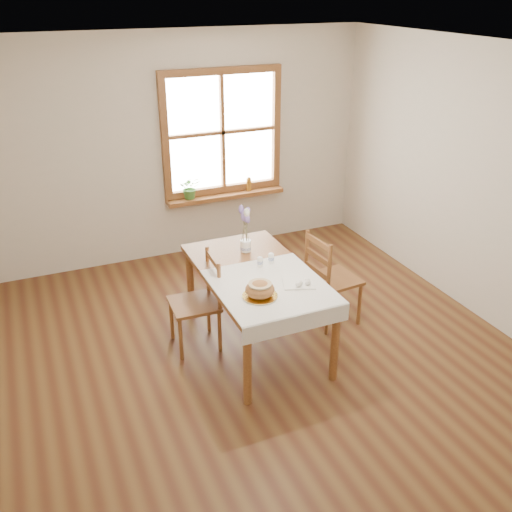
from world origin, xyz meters
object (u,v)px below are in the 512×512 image
(dining_table, at_px, (256,280))
(chair_left, at_px, (194,303))
(chair_right, at_px, (334,278))
(bread_plate, at_px, (260,296))
(flower_vase, at_px, (246,247))

(dining_table, distance_m, chair_left, 0.60)
(dining_table, bearing_deg, chair_right, 5.35)
(chair_left, height_order, bread_plate, chair_left)
(dining_table, distance_m, flower_vase, 0.43)
(chair_left, relative_size, flower_vase, 8.13)
(chair_left, bearing_deg, chair_right, 87.79)
(dining_table, relative_size, chair_right, 1.70)
(chair_left, xyz_separation_m, chair_right, (1.37, -0.12, 0.02))
(chair_left, xyz_separation_m, bread_plate, (0.37, -0.64, 0.32))
(dining_table, xyz_separation_m, chair_left, (-0.52, 0.20, -0.22))
(bread_plate, height_order, flower_vase, flower_vase)
(dining_table, bearing_deg, bread_plate, -109.39)
(dining_table, height_order, bread_plate, bread_plate)
(flower_vase, bearing_deg, bread_plate, -104.79)
(chair_right, distance_m, bread_plate, 1.17)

